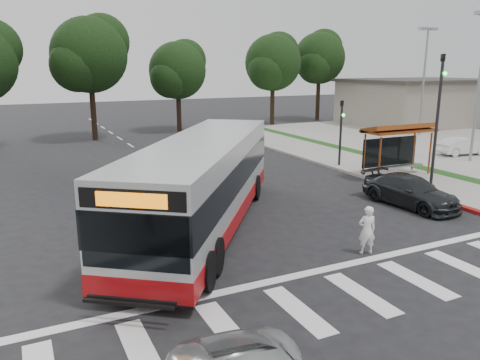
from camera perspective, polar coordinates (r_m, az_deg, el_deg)
ground at (r=17.11m, az=3.67°, el=-6.72°), size 140.00×140.00×0.00m
sidewalk_east at (r=29.57m, az=14.71°, el=1.74°), size 4.00×40.00×0.12m
curb_east at (r=28.33m, az=11.62°, el=1.43°), size 0.30×40.00×0.15m
parking_lot at (r=39.56m, az=26.21°, el=3.70°), size 18.00×36.00×0.10m
commercial_building at (r=52.39m, az=20.95°, el=8.70°), size 14.00×10.00×4.40m
building_roof_cap at (r=52.27m, az=21.17°, el=11.26°), size 14.60×10.60×0.30m
crosswalk_ladder at (r=13.35m, az=14.54°, el=-13.26°), size 18.00×2.60×0.01m
bus_shelter at (r=26.96m, az=18.66°, el=5.29°), size 4.20×1.60×2.86m
traffic_signal_ne_tall at (r=23.45m, az=22.99°, el=7.53°), size 0.18×0.37×6.50m
traffic_signal_ne_short at (r=28.68m, az=12.22°, el=6.42°), size 0.18×0.37×4.00m
lot_light_mid at (r=43.77m, az=21.61°, el=12.71°), size 1.90×0.35×9.01m
tree_ne_a at (r=48.38m, az=4.08°, el=14.19°), size 6.16×5.74×9.30m
tree_ne_b at (r=53.84m, az=9.69°, el=14.54°), size 6.16×5.74×10.02m
tree_north_a at (r=40.46m, az=-17.82°, el=14.44°), size 6.60×6.15×10.17m
tree_north_b at (r=44.27m, az=-7.55°, el=13.21°), size 5.72×5.33×8.43m
transit_bus at (r=17.39m, az=-4.47°, el=-0.56°), size 9.96×12.24×3.38m
pedestrian at (r=15.74m, az=15.22°, el=-5.91°), size 0.67×0.54×1.62m
dark_sedan at (r=21.71m, az=20.04°, el=-1.29°), size 2.24×4.68×1.31m
parked_car_1 at (r=35.18m, az=25.52°, el=3.77°), size 3.77×1.75×1.20m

